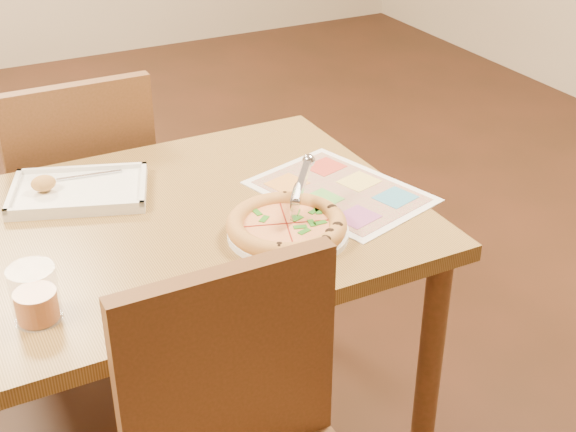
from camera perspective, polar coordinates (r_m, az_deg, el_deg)
name	(u,v)px	position (r m, az deg, el deg)	size (l,w,h in m)	color
dining_table	(142,259)	(1.91, -10.34, -3.02)	(1.30, 0.85, 0.72)	olive
chair_far	(80,182)	(2.46, -14.60, 2.38)	(0.42, 0.42, 0.47)	brown
plate	(288,232)	(1.80, 0.00, -1.18)	(0.27, 0.27, 0.01)	white
pizza	(287,225)	(1.79, -0.11, -0.65)	(0.27, 0.27, 0.04)	gold
pizza_cutter	(300,188)	(1.81, 0.85, 2.02)	(0.12, 0.13, 0.10)	silver
appetizer_tray	(76,192)	(2.03, -14.81, 1.67)	(0.38, 0.32, 0.06)	white
glass_tumbler	(35,297)	(1.59, -17.53, -5.54)	(0.09, 0.09, 0.11)	#8E3B0A
menu	(340,191)	(1.99, 3.74, 1.79)	(0.30, 0.42, 0.01)	white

